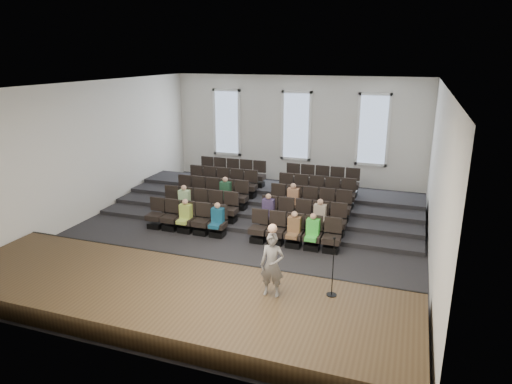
{
  "coord_description": "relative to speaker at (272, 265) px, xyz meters",
  "views": [
    {
      "loc": [
        5.23,
        -13.72,
        5.91
      ],
      "look_at": [
        0.27,
        0.5,
        1.35
      ],
      "focal_mm": 32.0,
      "sensor_mm": 36.0,
      "label": 1
    }
  ],
  "objects": [
    {
      "name": "speaker",
      "position": [
        0.0,
        0.0,
        0.0
      ],
      "size": [
        0.57,
        0.39,
        1.53
      ],
      "primitive_type": "imported",
      "rotation": [
        0.0,
        0.0,
        0.05
      ],
      "color": "slate",
      "rests_on": "stage"
    },
    {
      "name": "stage_lip",
      "position": [
        -2.43,
        1.25,
        -1.01
      ],
      "size": [
        11.8,
        0.06,
        0.52
      ],
      "primitive_type": "cube",
      "color": "black",
      "rests_on": "ground"
    },
    {
      "name": "ground",
      "position": [
        -2.43,
        4.58,
        -1.26
      ],
      "size": [
        14.0,
        14.0,
        0.0
      ],
      "primitive_type": "plane",
      "color": "black",
      "rests_on": "ground"
    },
    {
      "name": "audience",
      "position": [
        -2.15,
        4.8,
        -0.47
      ],
      "size": [
        5.45,
        2.64,
        1.1
      ],
      "color": "#A7C14D",
      "rests_on": "seating_rows"
    },
    {
      "name": "wall_left",
      "position": [
        -8.45,
        4.58,
        1.24
      ],
      "size": [
        0.04,
        14.0,
        5.0
      ],
      "primitive_type": "cube",
      "color": "silver",
      "rests_on": "ground"
    },
    {
      "name": "seating_rows",
      "position": [
        -2.43,
        6.12,
        -0.58
      ],
      "size": [
        6.8,
        4.7,
        1.67
      ],
      "color": "black",
      "rests_on": "ground"
    },
    {
      "name": "wall_front",
      "position": [
        -2.43,
        -2.44,
        1.24
      ],
      "size": [
        12.0,
        0.04,
        5.0
      ],
      "primitive_type": "cube",
      "color": "silver",
      "rests_on": "ground"
    },
    {
      "name": "wall_right",
      "position": [
        3.59,
        4.58,
        1.24
      ],
      "size": [
        0.04,
        14.0,
        5.0
      ],
      "primitive_type": "cube",
      "color": "silver",
      "rests_on": "ground"
    },
    {
      "name": "windows",
      "position": [
        -2.43,
        11.53,
        1.44
      ],
      "size": [
        8.44,
        0.1,
        3.24
      ],
      "color": "white",
      "rests_on": "wall_back"
    },
    {
      "name": "ceiling",
      "position": [
        -2.43,
        4.58,
        3.75
      ],
      "size": [
        12.0,
        14.0,
        0.02
      ],
      "primitive_type": "cube",
      "color": "white",
      "rests_on": "ground"
    },
    {
      "name": "mic_stand",
      "position": [
        1.33,
        0.44,
        -0.33
      ],
      "size": [
        0.25,
        0.25,
        1.47
      ],
      "color": "black",
      "rests_on": "stage"
    },
    {
      "name": "risers",
      "position": [
        -2.43,
        7.75,
        -1.07
      ],
      "size": [
        11.8,
        4.8,
        0.6
      ],
      "color": "black",
      "rests_on": "ground"
    },
    {
      "name": "wall_back",
      "position": [
        -2.43,
        11.6,
        1.24
      ],
      "size": [
        12.0,
        0.04,
        5.0
      ],
      "primitive_type": "cube",
      "color": "silver",
      "rests_on": "ground"
    },
    {
      "name": "stage",
      "position": [
        -2.43,
        -0.52,
        -1.01
      ],
      "size": [
        11.8,
        3.6,
        0.5
      ],
      "primitive_type": "cube",
      "color": "#402F1B",
      "rests_on": "ground"
    }
  ]
}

